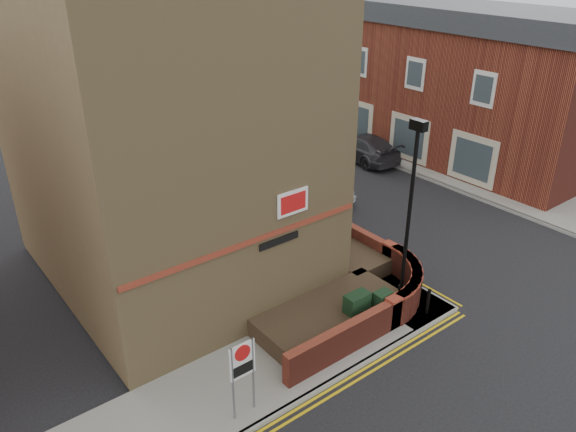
% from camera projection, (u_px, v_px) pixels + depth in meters
% --- Properties ---
extents(ground, '(120.00, 120.00, 0.00)m').
position_uv_depth(ground, '(393.00, 347.00, 16.76)').
color(ground, black).
rests_on(ground, ground).
extents(pavement_corner, '(13.00, 3.00, 0.12)m').
position_uv_depth(pavement_corner, '(269.00, 368.00, 15.86)').
color(pavement_corner, gray).
rests_on(pavement_corner, ground).
extents(pavement_main, '(2.00, 32.00, 0.12)m').
position_uv_depth(pavement_main, '(189.00, 172.00, 29.12)').
color(pavement_main, gray).
rests_on(pavement_main, ground).
extents(pavement_far, '(4.00, 40.00, 0.12)m').
position_uv_depth(pavement_far, '(379.00, 144.00, 33.06)').
color(pavement_far, gray).
rests_on(pavement_far, ground).
extents(kerb_side, '(13.00, 0.15, 0.12)m').
position_uv_depth(kerb_side, '(302.00, 399.00, 14.80)').
color(kerb_side, gray).
rests_on(kerb_side, ground).
extents(kerb_main_near, '(0.15, 32.00, 0.12)m').
position_uv_depth(kerb_main_near, '(206.00, 167.00, 29.67)').
color(kerb_main_near, gray).
rests_on(kerb_main_near, ground).
extents(kerb_main_far, '(0.15, 40.00, 0.12)m').
position_uv_depth(kerb_main_far, '(355.00, 151.00, 31.96)').
color(kerb_main_far, gray).
rests_on(kerb_main_far, ground).
extents(yellow_lines_side, '(13.00, 0.28, 0.01)m').
position_uv_depth(yellow_lines_side, '(309.00, 406.00, 14.65)').
color(yellow_lines_side, gold).
rests_on(yellow_lines_side, ground).
extents(yellow_lines_main, '(0.28, 32.00, 0.01)m').
position_uv_depth(yellow_lines_main, '(210.00, 167.00, 29.83)').
color(yellow_lines_main, gold).
rests_on(yellow_lines_main, ground).
extents(corner_building, '(8.95, 10.40, 13.60)m').
position_uv_depth(corner_building, '(163.00, 102.00, 18.06)').
color(corner_building, '#9A8052').
rests_on(corner_building, ground).
extents(garden_wall, '(6.80, 6.00, 1.20)m').
position_uv_depth(garden_wall, '(336.00, 308.00, 18.52)').
color(garden_wall, maroon).
rests_on(garden_wall, ground).
extents(lamppost, '(0.25, 0.50, 6.30)m').
position_uv_depth(lamppost, '(409.00, 218.00, 17.00)').
color(lamppost, black).
rests_on(lamppost, pavement_corner).
extents(utility_cabinet_large, '(0.80, 0.45, 1.20)m').
position_uv_depth(utility_cabinet_large, '(357.00, 311.00, 17.19)').
color(utility_cabinet_large, black).
rests_on(utility_cabinet_large, pavement_corner).
extents(utility_cabinet_small, '(0.55, 0.40, 1.10)m').
position_uv_depth(utility_cabinet_small, '(382.00, 307.00, 17.44)').
color(utility_cabinet_small, black).
rests_on(utility_cabinet_small, pavement_corner).
extents(bollard_near, '(0.11, 0.11, 0.90)m').
position_uv_depth(bollard_near, '(428.00, 301.00, 17.89)').
color(bollard_near, black).
rests_on(bollard_near, pavement_corner).
extents(bollard_far, '(0.11, 0.11, 0.90)m').
position_uv_depth(bollard_far, '(421.00, 284.00, 18.78)').
color(bollard_far, black).
rests_on(bollard_far, pavement_corner).
extents(zone_sign, '(0.72, 0.07, 2.20)m').
position_uv_depth(zone_sign, '(243.00, 366.00, 13.62)').
color(zone_sign, slate).
rests_on(zone_sign, pavement_corner).
extents(far_terrace, '(5.40, 30.40, 8.00)m').
position_uv_depth(far_terrace, '(354.00, 61.00, 34.94)').
color(far_terrace, maroon).
rests_on(far_terrace, ground).
extents(far_terrace_cream, '(5.40, 12.40, 8.00)m').
position_uv_depth(far_terrace_cream, '(189.00, 24.00, 49.74)').
color(far_terrace_cream, '#C0B69E').
rests_on(far_terrace_cream, ground).
extents(tree_near, '(3.64, 3.65, 6.70)m').
position_uv_depth(tree_near, '(202.00, 90.00, 25.67)').
color(tree_near, '#382B1E').
rests_on(tree_near, pavement_main).
extents(tree_mid, '(4.03, 4.03, 7.42)m').
position_uv_depth(tree_mid, '(128.00, 53.00, 31.09)').
color(tree_mid, '#382B1E').
rests_on(tree_mid, pavement_main).
extents(tree_far, '(3.81, 3.81, 7.00)m').
position_uv_depth(tree_far, '(79.00, 40.00, 36.86)').
color(tree_far, '#382B1E').
rests_on(tree_far, pavement_main).
extents(traffic_light_assembly, '(0.20, 0.16, 4.20)m').
position_uv_depth(traffic_light_assembly, '(120.00, 86.00, 34.47)').
color(traffic_light_assembly, black).
rests_on(traffic_light_assembly, pavement_main).
extents(silver_car_near, '(2.82, 4.47, 1.39)m').
position_uv_depth(silver_car_near, '(308.00, 187.00, 25.72)').
color(silver_car_near, silver).
rests_on(silver_car_near, ground).
extents(red_car_main, '(3.35, 5.54, 1.44)m').
position_uv_depth(red_car_main, '(185.00, 134.00, 32.51)').
color(red_car_main, maroon).
rests_on(red_car_main, ground).
extents(grey_car_far, '(2.52, 5.08, 1.42)m').
position_uv_depth(grey_car_far, '(363.00, 147.00, 30.63)').
color(grey_car_far, '#2E2C31').
rests_on(grey_car_far, ground).
extents(silver_car_far, '(2.89, 4.92, 1.57)m').
position_uv_depth(silver_car_far, '(298.00, 122.00, 34.55)').
color(silver_car_far, '#BABCC3').
rests_on(silver_car_far, ground).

